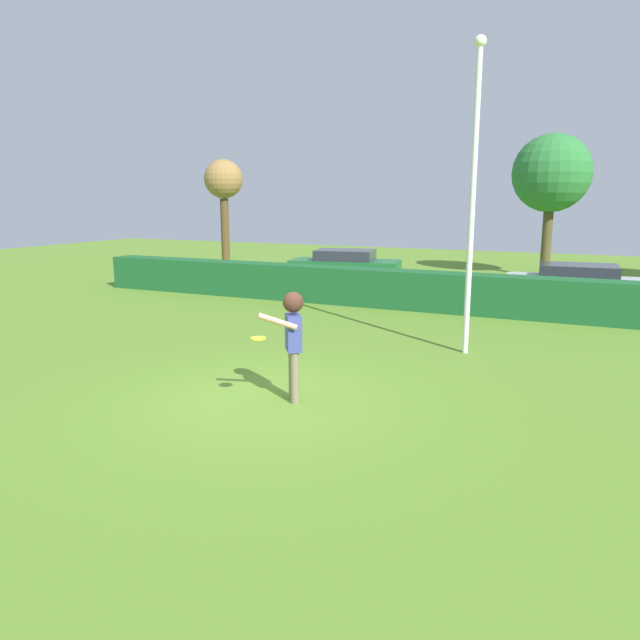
{
  "coord_description": "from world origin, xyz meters",
  "views": [
    {
      "loc": [
        4.72,
        -8.03,
        3.22
      ],
      "look_at": [
        0.46,
        1.15,
        1.15
      ],
      "focal_mm": 33.57,
      "sensor_mm": 36.0,
      "label": 1
    }
  ],
  "objects_px": {
    "parked_car_green": "(345,264)",
    "parked_car_silver": "(578,283)",
    "person": "(293,333)",
    "bare_elm_tree": "(224,184)",
    "frisbee": "(258,338)",
    "oak_tree": "(551,174)",
    "lamppost": "(473,186)"
  },
  "relations": [
    {
      "from": "person",
      "to": "frisbee",
      "type": "distance_m",
      "value": 0.59
    },
    {
      "from": "oak_tree",
      "to": "frisbee",
      "type": "bearing_deg",
      "value": -97.97
    },
    {
      "from": "lamppost",
      "to": "parked_car_silver",
      "type": "bearing_deg",
      "value": 75.16
    },
    {
      "from": "frisbee",
      "to": "parked_car_green",
      "type": "xyz_separation_m",
      "value": [
        -4.29,
        13.81,
        -0.42
      ]
    },
    {
      "from": "parked_car_silver",
      "to": "bare_elm_tree",
      "type": "xyz_separation_m",
      "value": [
        -14.2,
        2.24,
        3.13
      ]
    },
    {
      "from": "person",
      "to": "bare_elm_tree",
      "type": "bearing_deg",
      "value": 127.21
    },
    {
      "from": "parked_car_green",
      "to": "parked_car_silver",
      "type": "xyz_separation_m",
      "value": [
        8.43,
        -1.87,
        0.0
      ]
    },
    {
      "from": "frisbee",
      "to": "oak_tree",
      "type": "height_order",
      "value": "oak_tree"
    },
    {
      "from": "parked_car_green",
      "to": "bare_elm_tree",
      "type": "height_order",
      "value": "bare_elm_tree"
    },
    {
      "from": "oak_tree",
      "to": "person",
      "type": "bearing_deg",
      "value": -97.11
    },
    {
      "from": "person",
      "to": "parked_car_green",
      "type": "xyz_separation_m",
      "value": [
        -4.64,
        13.33,
        -0.44
      ]
    },
    {
      "from": "parked_car_silver",
      "to": "oak_tree",
      "type": "relative_size",
      "value": 0.74
    },
    {
      "from": "person",
      "to": "oak_tree",
      "type": "xyz_separation_m",
      "value": [
        2.3,
        18.42,
        3.04
      ]
    },
    {
      "from": "frisbee",
      "to": "parked_car_silver",
      "type": "bearing_deg",
      "value": 70.87
    },
    {
      "from": "oak_tree",
      "to": "parked_car_silver",
      "type": "bearing_deg",
      "value": -77.88
    },
    {
      "from": "person",
      "to": "oak_tree",
      "type": "relative_size",
      "value": 0.31
    },
    {
      "from": "lamppost",
      "to": "parked_car_green",
      "type": "distance_m",
      "value": 11.51
    },
    {
      "from": "lamppost",
      "to": "bare_elm_tree",
      "type": "height_order",
      "value": "lamppost"
    },
    {
      "from": "frisbee",
      "to": "person",
      "type": "bearing_deg",
      "value": 53.93
    },
    {
      "from": "oak_tree",
      "to": "bare_elm_tree",
      "type": "xyz_separation_m",
      "value": [
        -12.7,
        -4.72,
        -0.35
      ]
    },
    {
      "from": "lamppost",
      "to": "bare_elm_tree",
      "type": "distance_m",
      "value": 15.5
    },
    {
      "from": "oak_tree",
      "to": "lamppost",
      "type": "bearing_deg",
      "value": -91.66
    },
    {
      "from": "parked_car_green",
      "to": "bare_elm_tree",
      "type": "bearing_deg",
      "value": 176.34
    },
    {
      "from": "person",
      "to": "parked_car_silver",
      "type": "relative_size",
      "value": 0.42
    },
    {
      "from": "lamppost",
      "to": "parked_car_green",
      "type": "relative_size",
      "value": 1.42
    },
    {
      "from": "frisbee",
      "to": "parked_car_silver",
      "type": "relative_size",
      "value": 0.06
    },
    {
      "from": "person",
      "to": "bare_elm_tree",
      "type": "relative_size",
      "value": 0.37
    },
    {
      "from": "parked_car_green",
      "to": "parked_car_silver",
      "type": "distance_m",
      "value": 8.63
    },
    {
      "from": "person",
      "to": "parked_car_silver",
      "type": "xyz_separation_m",
      "value": [
        3.79,
        11.46,
        -0.44
      ]
    },
    {
      "from": "lamppost",
      "to": "oak_tree",
      "type": "bearing_deg",
      "value": 88.34
    },
    {
      "from": "person",
      "to": "lamppost",
      "type": "bearing_deg",
      "value": 66.15
    },
    {
      "from": "frisbee",
      "to": "parked_car_silver",
      "type": "height_order",
      "value": "parked_car_silver"
    }
  ]
}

